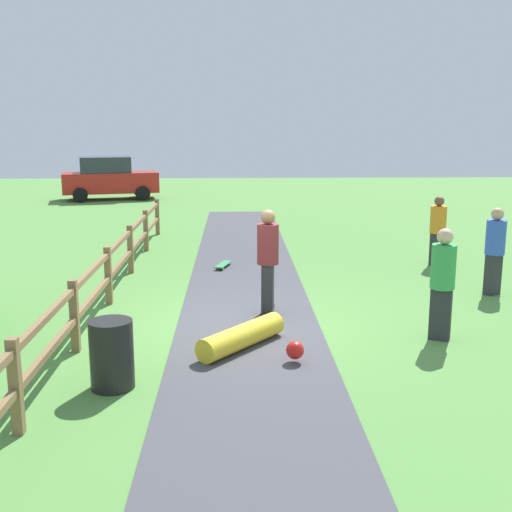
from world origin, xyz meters
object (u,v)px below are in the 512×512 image
(skater_riding, at_px, (268,257))
(skater_fallen, at_px, (246,337))
(parked_car_red, at_px, (109,178))
(trash_bin, at_px, (112,354))
(bystander_blue, at_px, (495,247))
(bystander_orange, at_px, (438,228))
(skateboard_loose, at_px, (223,264))
(bystander_green, at_px, (443,279))

(skater_riding, xyz_separation_m, skater_fallen, (-0.42, -1.74, -0.87))
(parked_car_red, bearing_deg, trash_bin, -79.06)
(skater_riding, height_order, bystander_blue, skater_riding)
(skater_riding, relative_size, bystander_orange, 1.13)
(skater_fallen, distance_m, bystander_blue, 5.88)
(skateboard_loose, bearing_deg, skater_fallen, -85.58)
(trash_bin, distance_m, skateboard_loose, 7.03)
(trash_bin, height_order, skater_riding, skater_riding)
(skateboard_loose, bearing_deg, bystander_orange, 2.03)
(trash_bin, height_order, bystander_blue, bystander_blue)
(trash_bin, xyz_separation_m, skateboard_loose, (1.30, 6.90, -0.36))
(skater_fallen, bearing_deg, trash_bin, -142.71)
(bystander_blue, bearing_deg, bystander_orange, 95.65)
(trash_bin, xyz_separation_m, skater_riding, (2.16, 3.06, 0.62))
(skater_riding, xyz_separation_m, skateboard_loose, (-0.85, 3.84, -0.99))
(skater_riding, height_order, skater_fallen, skater_riding)
(bystander_blue, bearing_deg, bystander_green, -125.85)
(trash_bin, relative_size, bystander_blue, 0.52)
(bystander_orange, bearing_deg, bystander_green, -106.98)
(skater_fallen, xyz_separation_m, parked_car_red, (-5.82, 19.81, 0.76))
(bystander_green, bearing_deg, bystander_orange, 73.02)
(skater_riding, height_order, parked_car_red, parked_car_red)
(bystander_green, xyz_separation_m, bystander_blue, (1.91, 2.64, -0.02))
(bystander_green, xyz_separation_m, bystander_orange, (1.64, 5.36, -0.07))
(skateboard_loose, xyz_separation_m, parked_car_red, (-5.39, 14.23, 0.87))
(trash_bin, height_order, skateboard_loose, trash_bin)
(trash_bin, bearing_deg, parked_car_red, 100.94)
(trash_bin, height_order, parked_car_red, parked_car_red)
(bystander_orange, xyz_separation_m, parked_car_red, (-10.53, 14.05, 0.05))
(bystander_green, height_order, bystander_blue, bystander_green)
(trash_bin, relative_size, skateboard_loose, 1.09)
(skater_riding, relative_size, bystander_blue, 1.08)
(trash_bin, relative_size, bystander_orange, 0.54)
(bystander_green, height_order, bystander_orange, bystander_green)
(trash_bin, relative_size, parked_car_red, 0.20)
(skateboard_loose, height_order, bystander_orange, bystander_orange)
(parked_car_red, bearing_deg, bystander_blue, -57.22)
(trash_bin, distance_m, skater_riding, 3.80)
(skateboard_loose, height_order, bystander_green, bystander_green)
(skater_fallen, distance_m, parked_car_red, 20.66)
(trash_bin, distance_m, bystander_blue, 8.02)
(trash_bin, bearing_deg, skater_fallen, 37.29)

